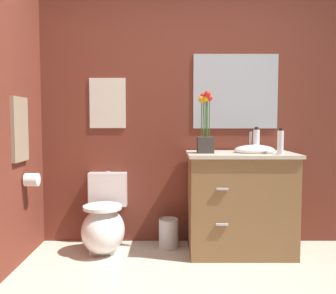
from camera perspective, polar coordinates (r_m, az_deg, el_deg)
wall_back at (r=3.54m, az=6.25°, el=5.34°), size 4.32×0.05×2.50m
toilet at (r=3.40m, az=-9.84°, el=-11.79°), size 0.38×0.59×0.69m
vanity_cabinet at (r=3.34m, az=11.32°, el=-8.32°), size 0.94×0.56×1.07m
flower_vase at (r=3.18m, az=5.95°, el=2.45°), size 0.14×0.14×0.54m
soap_bottle at (r=3.41m, az=13.71°, el=1.04°), size 0.06×0.06×0.22m
lotion_bottle at (r=3.17m, az=17.22°, el=0.73°), size 0.05×0.05×0.22m
trash_bin at (r=3.46m, az=0.18°, el=-13.28°), size 0.18×0.18×0.27m
wall_poster at (r=3.54m, az=-9.31°, el=6.76°), size 0.34×0.01×0.47m
wall_mirror at (r=3.56m, az=10.58°, el=8.52°), size 0.80×0.01×0.70m
hanging_towel at (r=3.18m, az=-22.02°, el=2.57°), size 0.03×0.28×0.52m
toilet_paper_roll at (r=3.27m, az=-20.37°, el=-4.80°), size 0.11×0.11×0.11m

